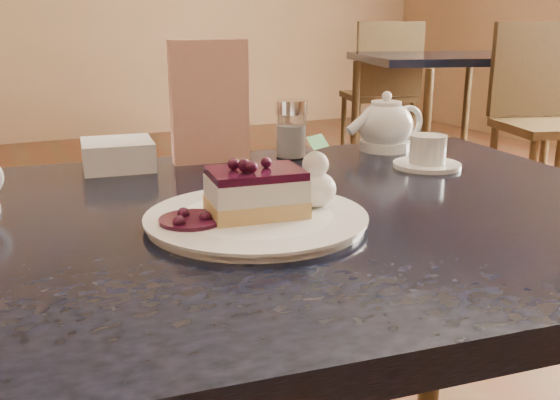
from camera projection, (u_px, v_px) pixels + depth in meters
name	position (u px, v px, depth m)	size (l,w,h in m)	color
main_table	(247.00, 266.00, 0.88)	(1.30, 0.96, 0.76)	black
dessert_plate	(256.00, 219.00, 0.81)	(0.28, 0.28, 0.01)	white
cheesecake_slice	(256.00, 193.00, 0.80)	(0.13, 0.10, 0.06)	#DEBD70
whipped_cream	(315.00, 189.00, 0.84)	(0.06, 0.06, 0.05)	white
berry_sauce	(191.00, 220.00, 0.77)	(0.08, 0.08, 0.01)	black
tea_set	(393.00, 132.00, 1.22)	(0.16, 0.28, 0.11)	white
menu_card	(210.00, 102.00, 1.13)	(0.14, 0.03, 0.22)	beige
sugar_shaker	(291.00, 129.00, 1.18)	(0.06, 0.06, 0.11)	white
napkin_stack	(118.00, 154.00, 1.11)	(0.12, 0.12, 0.05)	white
bg_table_far_right	(444.00, 175.00, 3.93)	(1.30, 1.98, 1.31)	black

